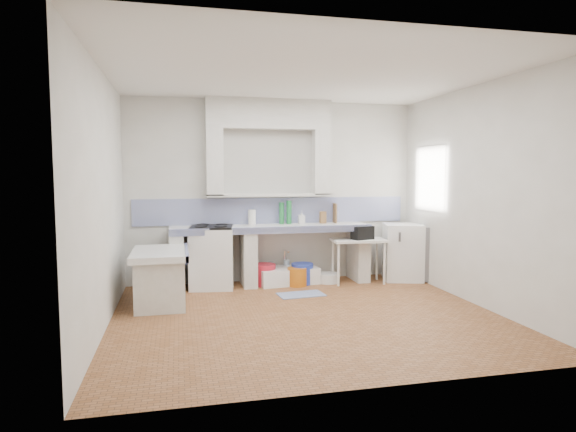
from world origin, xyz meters
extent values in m
plane|color=brown|center=(0.00, 0.00, 0.00)|extent=(4.50, 4.50, 0.00)
plane|color=silver|center=(0.00, 0.00, 2.80)|extent=(4.50, 4.50, 0.00)
plane|color=silver|center=(0.00, 2.00, 1.40)|extent=(4.50, 0.00, 4.50)
plane|color=silver|center=(0.00, -2.00, 1.40)|extent=(4.50, 0.00, 4.50)
plane|color=silver|center=(-2.25, 0.00, 1.40)|extent=(0.00, 4.50, 4.50)
plane|color=silver|center=(2.25, 0.00, 1.40)|extent=(0.00, 4.50, 4.50)
cube|color=silver|center=(-0.10, 1.88, 2.58)|extent=(1.90, 0.25, 0.45)
cube|color=#352011|center=(2.42, 1.20, 1.60)|extent=(0.35, 0.86, 1.06)
cube|color=white|center=(2.28, 1.20, 1.98)|extent=(0.01, 0.84, 0.24)
cube|color=white|center=(-0.10, 1.70, 0.86)|extent=(3.00, 0.60, 0.08)
cube|color=navy|center=(-0.10, 1.42, 0.86)|extent=(3.00, 0.04, 0.10)
cube|color=silver|center=(-1.50, 1.70, 0.41)|extent=(0.20, 0.55, 0.82)
cube|color=silver|center=(-0.45, 1.70, 0.41)|extent=(0.20, 0.55, 0.82)
cube|color=silver|center=(1.30, 1.70, 0.41)|extent=(0.20, 0.55, 0.82)
cube|color=white|center=(-1.70, 0.90, 0.66)|extent=(0.70, 1.10, 0.08)
cube|color=silver|center=(-1.70, 0.90, 0.31)|extent=(0.60, 1.00, 0.62)
cube|color=navy|center=(-1.37, 0.90, 0.66)|extent=(0.04, 1.10, 0.10)
cube|color=navy|center=(0.00, 1.99, 1.10)|extent=(4.27, 0.03, 0.40)
cube|color=white|center=(-0.99, 1.69, 0.44)|extent=(0.70, 0.69, 0.88)
cube|color=white|center=(0.14, 1.69, 0.11)|extent=(0.96, 0.60, 0.22)
cube|color=white|center=(1.22, 1.50, 0.34)|extent=(0.85, 0.51, 0.04)
cube|color=white|center=(1.99, 1.55, 0.44)|extent=(0.71, 0.71, 0.89)
cylinder|color=red|center=(-0.22, 1.66, 0.16)|extent=(0.36, 0.36, 0.32)
cylinder|color=#CA6512|center=(0.25, 1.51, 0.14)|extent=(0.38, 0.38, 0.27)
cylinder|color=blue|center=(0.37, 1.63, 0.16)|extent=(0.38, 0.38, 0.31)
cylinder|color=white|center=(0.78, 1.63, 0.07)|extent=(0.44, 0.44, 0.14)
cylinder|color=silver|center=(-0.08, 1.85, 0.16)|extent=(0.09, 0.09, 0.31)
cylinder|color=silver|center=(0.17, 1.85, 0.17)|extent=(0.10, 0.10, 0.34)
cube|color=black|center=(1.27, 1.45, 0.78)|extent=(0.36, 0.27, 0.20)
cylinder|color=#1E7336|center=(0.09, 1.85, 1.07)|extent=(0.09, 0.09, 0.34)
cylinder|color=#1E7336|center=(0.21, 1.84, 1.08)|extent=(0.08, 0.08, 0.36)
cube|color=brown|center=(0.74, 1.81, 0.99)|extent=(0.10, 0.08, 0.19)
cube|color=brown|center=(0.95, 1.85, 1.06)|extent=(0.04, 0.23, 0.31)
cylinder|color=white|center=(-0.37, 1.85, 1.02)|extent=(0.15, 0.15, 0.23)
imported|color=white|center=(0.40, 1.79, 1.00)|extent=(0.09, 0.10, 0.20)
cube|color=#385194|center=(0.18, 0.96, 0.01)|extent=(0.66, 0.42, 0.01)
camera|label=1|loc=(-1.46, -5.42, 1.68)|focal=30.16mm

